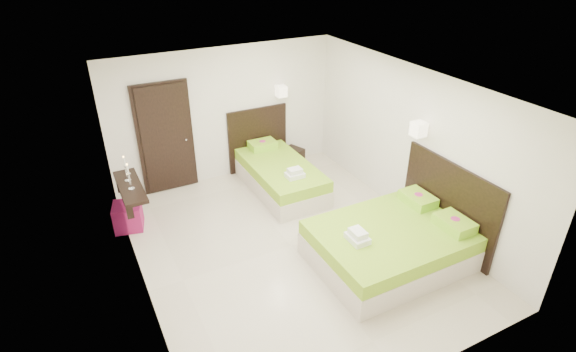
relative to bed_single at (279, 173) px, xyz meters
name	(u,v)px	position (x,y,z in m)	size (l,w,h in m)	color
floor	(291,246)	(-0.65, -1.77, -0.32)	(5.50, 5.50, 0.00)	beige
bed_single	(279,173)	(0.00, 0.00, 0.00)	(1.28, 2.13, 1.76)	beige
bed_double	(394,241)	(0.57, -2.76, 0.01)	(2.22, 1.89, 1.83)	beige
nightstand	(291,158)	(0.64, 0.68, -0.12)	(0.44, 0.39, 0.39)	black
ottoman	(128,216)	(-2.84, -0.05, -0.09)	(0.45, 0.45, 0.45)	#851149
door	(166,139)	(-1.85, 0.93, 0.73)	(1.02, 0.15, 2.14)	black
console_shelf	(130,187)	(-2.74, -0.17, 0.50)	(0.35, 1.20, 0.78)	black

